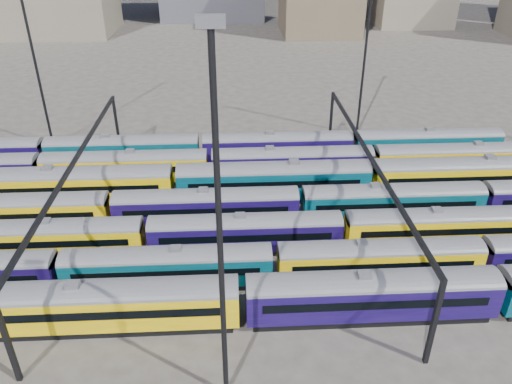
{
  "coord_description": "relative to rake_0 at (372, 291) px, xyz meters",
  "views": [
    {
      "loc": [
        -4.2,
        -45.78,
        29.67
      ],
      "look_at": [
        -1.63,
        1.5,
        3.0
      ],
      "focal_mm": 35.0,
      "sensor_mm": 36.0,
      "label": 1
    }
  ],
  "objects": [
    {
      "name": "ground",
      "position": [
        -6.94,
        15.0,
        -2.72
      ],
      "size": [
        500.0,
        500.0,
        0.0
      ],
      "primitive_type": "plane",
      "color": "#3E3934",
      "rests_on": "ground"
    },
    {
      "name": "rake_0",
      "position": [
        0.0,
        0.0,
        0.0
      ],
      "size": [
        147.47,
        3.08,
        5.19
      ],
      "color": "black",
      "rests_on": "ground"
    },
    {
      "name": "rake_1",
      "position": [
        11.58,
        5.0,
        -0.27
      ],
      "size": [
        113.97,
        2.78,
        4.67
      ],
      "color": "black",
      "rests_on": "ground"
    },
    {
      "name": "rake_2",
      "position": [
        -0.25,
        10.0,
        -0.23
      ],
      "size": [
        116.12,
        2.83,
        4.76
      ],
      "color": "black",
      "rests_on": "ground"
    },
    {
      "name": "rake_3",
      "position": [
        -24.02,
        15.0,
        -0.13
      ],
      "size": [
        120.22,
        2.93,
        4.93
      ],
      "color": "black",
      "rests_on": "ground"
    },
    {
      "name": "rake_4",
      "position": [
        -17.72,
        20.0,
        0.21
      ],
      "size": [
        135.78,
        3.31,
        5.59
      ],
      "color": "black",
      "rests_on": "ground"
    },
    {
      "name": "rake_5",
      "position": [
        -24.19,
        25.0,
        -0.07
      ],
      "size": [
        102.42,
        3.0,
        5.05
      ],
      "color": "black",
      "rests_on": "ground"
    },
    {
      "name": "rake_6",
      "position": [
        -25.37,
        30.0,
        -0.1
      ],
      "size": [
        101.25,
        2.97,
        4.99
      ],
      "color": "black",
      "rests_on": "ground"
    },
    {
      "name": "gantry_1",
      "position": [
        -26.94,
        15.0,
        4.06
      ],
      "size": [
        0.35,
        40.35,
        8.03
      ],
      "color": "black",
      "rests_on": "ground"
    },
    {
      "name": "gantry_2",
      "position": [
        3.06,
        15.0,
        4.06
      ],
      "size": [
        0.35,
        40.35,
        8.03
      ],
      "color": "black",
      "rests_on": "ground"
    },
    {
      "name": "mast_1",
      "position": [
        -36.94,
        37.0,
        11.24
      ],
      "size": [
        1.4,
        0.5,
        25.6
      ],
      "color": "black",
      "rests_on": "ground"
    },
    {
      "name": "mast_2",
      "position": [
        -11.94,
        -7.0,
        11.24
      ],
      "size": [
        1.4,
        0.5,
        25.6
      ],
      "color": "black",
      "rests_on": "ground"
    },
    {
      "name": "mast_3",
      "position": [
        8.06,
        39.0,
        11.24
      ],
      "size": [
        1.4,
        0.5,
        25.6
      ],
      "color": "black",
      "rests_on": "ground"
    }
  ]
}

